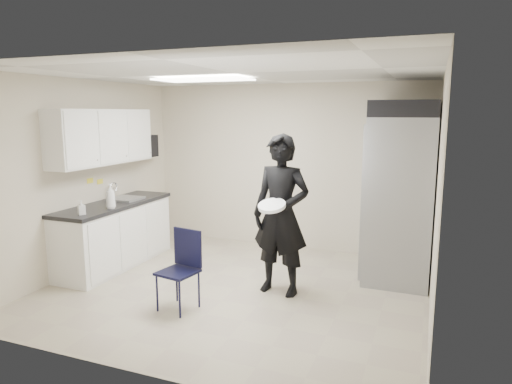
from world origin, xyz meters
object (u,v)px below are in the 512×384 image
at_px(lower_counter, 115,236).
at_px(man_tuxedo, 281,215).
at_px(folding_chair, 178,272).
at_px(commercial_fridge, 401,198).

distance_m(lower_counter, man_tuxedo, 2.55).
distance_m(folding_chair, man_tuxedo, 1.37).
distance_m(lower_counter, commercial_fridge, 3.98).
relative_size(lower_counter, folding_chair, 2.22).
bearing_deg(man_tuxedo, commercial_fridge, 48.53).
relative_size(commercial_fridge, folding_chair, 2.45).
height_order(lower_counter, folding_chair, lower_counter).
xyz_separation_m(lower_counter, commercial_fridge, (3.78, 1.07, 0.62)).
bearing_deg(commercial_fridge, lower_counter, -164.12).
bearing_deg(lower_counter, commercial_fridge, 15.88).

